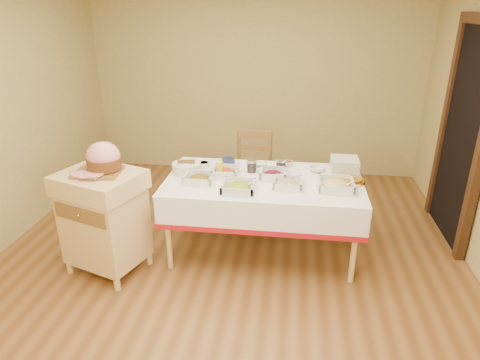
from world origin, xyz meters
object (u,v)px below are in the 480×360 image
mustard_bottle (220,168)px  dining_chair (253,173)px  butcher_cart (104,216)px  dining_table (263,195)px  bread_basket (186,168)px  brass_platter (345,180)px  preserve_jar_left (252,166)px  preserve_jar_right (281,166)px  ham_on_board (103,160)px  plate_stack (344,165)px

mustard_bottle → dining_chair: bearing=73.7°
butcher_cart → mustard_bottle: bearing=29.5°
dining_table → bread_basket: size_ratio=6.61×
dining_table → butcher_cart: butcher_cart is taller
bread_basket → brass_platter: bread_basket is taller
preserve_jar_left → butcher_cart: bearing=-151.5°
preserve_jar_right → preserve_jar_left: bearing=-170.4°
bread_basket → brass_platter: size_ratio=0.78×
dining_chair → preserve_jar_left: bearing=-85.4°
bread_basket → mustard_bottle: bearing=-4.7°
ham_on_board → brass_platter: size_ratio=1.14×
butcher_cart → bread_basket: butcher_cart is taller
ham_on_board → mustard_bottle: bearing=29.0°
plate_stack → mustard_bottle: bearing=-166.5°
dining_chair → mustard_bottle: 0.90m
butcher_cart → brass_platter: butcher_cart is taller
ham_on_board → brass_platter: ham_on_board is taller
butcher_cart → dining_chair: same height
preserve_jar_left → brass_platter: 0.89m
dining_table → dining_chair: bearing=102.4°
preserve_jar_right → dining_table: bearing=-123.8°
plate_stack → ham_on_board: bearing=-159.3°
ham_on_board → butcher_cart: bearing=-141.9°
dining_chair → bread_basket: dining_chair is taller
butcher_cart → brass_platter: bearing=13.9°
butcher_cart → preserve_jar_right: size_ratio=7.40×
dining_table → bread_basket: (-0.75, 0.07, 0.21)m
mustard_bottle → plate_stack: 1.21m
preserve_jar_left → mustard_bottle: 0.32m
butcher_cart → bread_basket: 0.88m
preserve_jar_right → butcher_cart: bearing=-154.6°
ham_on_board → preserve_jar_left: (1.20, 0.64, -0.24)m
mustard_bottle → bread_basket: 0.34m
preserve_jar_left → plate_stack: bearing=9.4°
mustard_bottle → brass_platter: (1.16, -0.01, -0.06)m
dining_table → brass_platter: bearing=1.9°
dining_chair → brass_platter: bearing=-41.2°
preserve_jar_left → bread_basket: 0.63m
plate_stack → preserve_jar_right: bearing=-170.7°
ham_on_board → mustard_bottle: (0.91, 0.51, -0.22)m
plate_stack → preserve_jar_left: bearing=-170.6°
ham_on_board → preserve_jar_left: bearing=28.1°
preserve_jar_left → mustard_bottle: size_ratio=0.71×
mustard_bottle → bread_basket: size_ratio=0.64×
butcher_cart → brass_platter: (2.12, 0.52, 0.24)m
bread_basket → brass_platter: (1.50, -0.04, -0.03)m
dining_chair → preserve_jar_left: dining_chair is taller
plate_stack → bread_basket: bearing=-170.4°
butcher_cart → preserve_jar_left: butcher_cart is taller
butcher_cart → preserve_jar_right: (1.52, 0.72, 0.28)m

